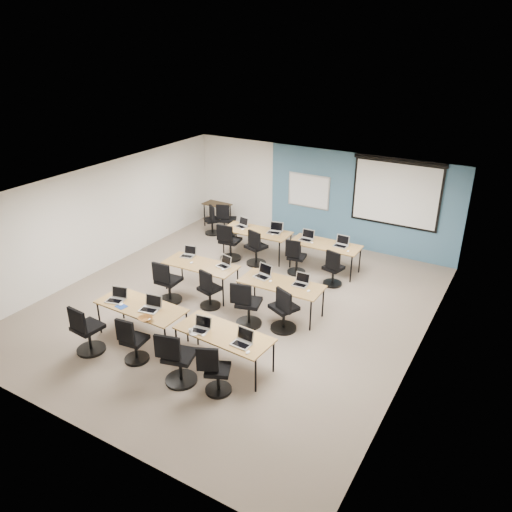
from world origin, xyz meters
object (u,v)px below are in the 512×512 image
Objects in this scene: training_table_mid_left at (201,266)px; task_chair_4 at (167,285)px; task_chair_8 at (229,245)px; laptop_11 at (341,243)px; training_table_back_right at (325,246)px; task_chair_0 at (86,333)px; task_chair_3 at (215,374)px; spare_chair_b at (212,222)px; training_table_back_left at (257,232)px; laptop_0 at (117,297)px; task_chair_7 at (284,313)px; task_chair_6 at (247,308)px; laptop_9 at (275,230)px; projector_screen at (396,190)px; task_chair_1 at (133,344)px; laptop_4 at (188,254)px; laptop_2 at (201,327)px; task_chair_11 at (333,271)px; laptop_3 at (243,340)px; training_table_front_right at (224,335)px; training_table_mid_right at (281,285)px; laptop_7 at (301,282)px; laptop_6 at (263,274)px; laptop_8 at (242,224)px; task_chair_2 at (177,362)px; task_chair_10 at (296,260)px; whiteboard at (309,191)px; task_chair_9 at (256,250)px; laptop_10 at (307,237)px; laptop_5 at (224,264)px; utility_table at (217,207)px; spare_chair_a at (227,222)px; laptop_1 at (151,306)px; task_chair_5 at (209,292)px; training_table_front_left at (141,307)px.

task_chair_4 is at bearing -118.35° from training_table_mid_left.
task_chair_8 is 2.99m from laptop_11.
training_table_back_right is 1.73× the size of task_chair_0.
spare_chair_b is (-4.20, 5.94, -0.00)m from task_chair_3.
laptop_0 reaches higher than training_table_back_left.
task_chair_8 is 3.06× the size of laptop_11.
task_chair_7 is at bearing 46.55° from task_chair_0.
task_chair_6 is 3.34m from task_chair_8.
projector_screen is at bearing 19.84° from laptop_9.
task_chair_1 is 2.44m from task_chair_6.
training_table_back_left is at bearing 62.96° from laptop_4.
laptop_2 reaches higher than task_chair_11.
task_chair_8 reaches higher than laptop_3.
training_table_back_left is (-2.00, 4.60, 0.00)m from training_table_front_right.
training_table_mid_right is 5.70× the size of laptop_2.
laptop_6 is at bearing -177.40° from laptop_7.
laptop_8 is 0.91× the size of laptop_9.
training_table_front_right is at bearing 170.96° from laptop_3.
projector_screen reaches higher than training_table_front_right.
task_chair_2 is (-0.03, -0.67, -0.36)m from laptop_2.
task_chair_2 reaches higher than task_chair_0.
laptop_11 is (0.94, 0.66, 0.40)m from task_chair_10.
training_table_front_right is at bearing -91.31° from training_table_mid_right.
training_table_front_right is at bearing -78.73° from task_chair_7.
task_chair_8 is (-1.15, -2.46, -1.02)m from whiteboard.
laptop_3 is 2.50m from laptop_7.
task_chair_3 is at bearing 10.44° from task_chair_0.
task_chair_9 reaches higher than task_chair_10.
task_chair_10 is at bearing 75.18° from task_chair_3.
laptop_0 is at bearing -112.72° from laptop_10.
laptop_3 is at bearing -77.01° from task_chair_11.
laptop_6 reaches higher than training_table_back_right.
laptop_9 reaches higher than task_chair_10.
training_table_front_right is at bearing -44.03° from laptop_5.
task_chair_7 is at bearing -26.10° from laptop_4.
projector_screen is 5.50m from utility_table.
laptop_4 is at bearing -95.42° from spare_chair_a.
training_table_back_left is 5.21× the size of laptop_1.
task_chair_2 reaches higher than laptop_5.
training_table_mid_left is at bearing 152.24° from task_chair_5.
training_table_front_left is 2.15m from task_chair_6.
task_chair_0 is at bearing 169.06° from task_chair_2.
laptop_8 is (-2.13, 3.25, 0.37)m from task_chair_6.
task_chair_6 is (1.15, -0.91, -0.36)m from laptop_5.
training_table_back_left is 0.83m from task_chair_8.
laptop_0 is at bearing -118.75° from laptop_6.
training_table_front_left is 1.72m from task_chair_5.
training_table_front_right is 1.91× the size of task_chair_3.
task_chair_4 is (0.14, -0.99, -0.36)m from laptop_4.
laptop_8 is 2.09m from utility_table.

